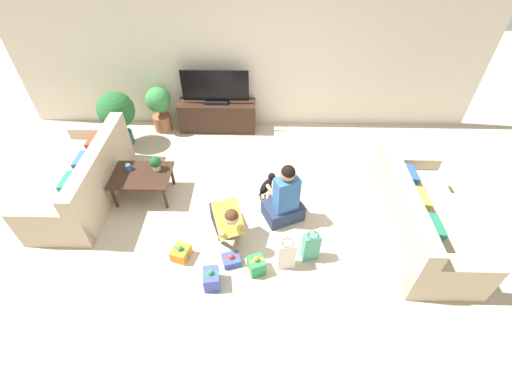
% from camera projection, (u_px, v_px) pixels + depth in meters
% --- Properties ---
extents(ground_plane, '(16.00, 16.00, 0.00)m').
position_uv_depth(ground_plane, '(242.00, 219.00, 4.95)').
color(ground_plane, beige).
extents(wall_back, '(8.40, 0.06, 2.60)m').
position_uv_depth(wall_back, '(248.00, 57.00, 5.96)').
color(wall_back, silver).
rests_on(wall_back, ground_plane).
extents(sofa_left, '(0.93, 2.05, 0.85)m').
position_uv_depth(sofa_left, '(85.00, 180.00, 5.12)').
color(sofa_left, '#C6B293').
rests_on(sofa_left, ground_plane).
extents(sofa_right, '(0.93, 2.05, 0.85)m').
position_uv_depth(sofa_right, '(419.00, 219.00, 4.55)').
color(sofa_right, '#C6B293').
rests_on(sofa_right, ground_plane).
extents(coffee_table, '(0.87, 0.65, 0.42)m').
position_uv_depth(coffee_table, '(142.00, 177.00, 5.07)').
color(coffee_table, '#382319').
rests_on(coffee_table, ground_plane).
extents(tv_console, '(1.42, 0.40, 0.56)m').
position_uv_depth(tv_console, '(218.00, 116.00, 6.48)').
color(tv_console, '#382319').
rests_on(tv_console, ground_plane).
extents(tv, '(1.20, 0.20, 0.61)m').
position_uv_depth(tv, '(215.00, 89.00, 6.10)').
color(tv, black).
rests_on(tv, tv_console).
extents(potted_plant_corner_left, '(0.63, 0.63, 1.00)m').
position_uv_depth(potted_plant_corner_left, '(117.00, 112.00, 5.88)').
color(potted_plant_corner_left, '#336B84').
rests_on(potted_plant_corner_left, ground_plane).
extents(potted_plant_back_left, '(0.45, 0.45, 0.85)m').
position_uv_depth(potted_plant_back_left, '(159.00, 106.00, 6.30)').
color(potted_plant_back_left, '#A36042').
rests_on(potted_plant_back_left, ground_plane).
extents(person_kneeling, '(0.56, 0.81, 0.76)m').
position_uv_depth(person_kneeling, '(227.00, 219.00, 4.51)').
color(person_kneeling, '#23232D').
rests_on(person_kneeling, ground_plane).
extents(person_sitting, '(0.64, 0.60, 0.98)m').
position_uv_depth(person_sitting, '(285.00, 200.00, 4.73)').
color(person_sitting, '#283351').
rests_on(person_sitting, ground_plane).
extents(dog, '(0.28, 0.47, 0.29)m').
position_uv_depth(dog, '(267.00, 184.00, 5.21)').
color(dog, black).
rests_on(dog, ground_plane).
extents(gift_box_a, '(0.27, 0.25, 0.16)m').
position_uv_depth(gift_box_a, '(231.00, 260.00, 4.38)').
color(gift_box_a, '#3D51BC').
rests_on(gift_box_a, ground_plane).
extents(gift_box_b, '(0.22, 0.26, 0.28)m').
position_uv_depth(gift_box_b, '(211.00, 279.00, 4.10)').
color(gift_box_b, '#3D51BC').
rests_on(gift_box_b, ground_plane).
extents(gift_box_c, '(0.25, 0.25, 0.28)m').
position_uv_depth(gift_box_c, '(256.00, 265.00, 4.24)').
color(gift_box_c, '#2D934C').
rests_on(gift_box_c, ground_plane).
extents(gift_box_d, '(0.26, 0.28, 0.22)m').
position_uv_depth(gift_box_d, '(181.00, 253.00, 4.42)').
color(gift_box_d, orange).
rests_on(gift_box_d, ground_plane).
extents(gift_bag_a, '(0.23, 0.16, 0.45)m').
position_uv_depth(gift_bag_a, '(311.00, 246.00, 4.32)').
color(gift_bag_a, '#4CA384').
rests_on(gift_bag_a, ground_plane).
extents(gift_bag_b, '(0.23, 0.16, 0.46)m').
position_uv_depth(gift_bag_b, '(286.00, 254.00, 4.23)').
color(gift_bag_b, white).
rests_on(gift_bag_b, ground_plane).
extents(mug, '(0.12, 0.08, 0.09)m').
position_uv_depth(mug, '(128.00, 167.00, 5.09)').
color(mug, '#386BAD').
rests_on(mug, coffee_table).
extents(tabletop_plant, '(0.17, 0.17, 0.22)m').
position_uv_depth(tabletop_plant, '(155.00, 163.00, 5.04)').
color(tabletop_plant, beige).
rests_on(tabletop_plant, coffee_table).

